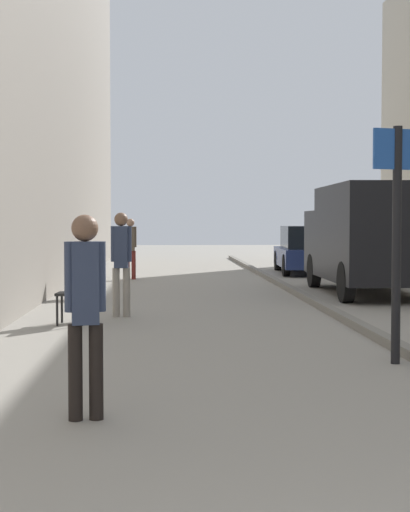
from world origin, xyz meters
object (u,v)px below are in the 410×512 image
cafe_chair_near_window (86,272)px  cafe_chair_by_doorway (77,289)px  parked_car (309,250)px  pedestrian_main_foreground (85,302)px  pedestrian_mid_block (131,244)px  street_sign_post (397,223)px  pedestrian_far_crossing (121,257)px  delivery_van (371,236)px

cafe_chair_near_window → cafe_chair_by_doorway: 4.08m
cafe_chair_near_window → parked_car: bearing=-107.0°
pedestrian_main_foreground → pedestrian_mid_block: bearing=-96.7°
street_sign_post → cafe_chair_near_window: (-4.17, 7.53, -1.00)m
pedestrian_far_crossing → delivery_van: size_ratio=0.33×
pedestrian_mid_block → pedestrian_far_crossing: size_ratio=0.97×
pedestrian_mid_block → cafe_chair_near_window: bearing=-105.8°
pedestrian_mid_block → pedestrian_far_crossing: (0.24, -8.37, 0.03)m
parked_car → cafe_chair_near_window: parked_car is taller
pedestrian_main_foreground → parked_car: bearing=-114.2°
parked_car → pedestrian_main_foreground: bearing=-102.7°
delivery_van → cafe_chair_near_window: delivery_van is taller
pedestrian_mid_block → delivery_van: delivery_van is taller
pedestrian_mid_block → cafe_chair_by_doorway: 9.30m
street_sign_post → pedestrian_far_crossing: bearing=-69.7°
pedestrian_main_foreground → pedestrian_far_crossing: bearing=-97.1°
delivery_van → street_sign_post: bearing=-102.3°
pedestrian_far_crossing → delivery_van: delivery_van is taller
parked_car → delivery_van: bearing=-86.1°
pedestrian_main_foreground → pedestrian_far_crossing: pedestrian_far_crossing is taller
delivery_van → cafe_chair_near_window: (-6.08, -0.57, -0.71)m
pedestrian_far_crossing → cafe_chair_by_doorway: pedestrian_far_crossing is taller
pedestrian_mid_block → cafe_chair_near_window: (-0.67, -5.22, -0.41)m
pedestrian_far_crossing → street_sign_post: size_ratio=0.66×
parked_car → cafe_chair_near_window: bearing=-125.2°
street_sign_post → cafe_chair_near_window: street_sign_post is taller
delivery_van → parked_car: 6.99m
pedestrian_mid_block → parked_car: 5.83m
cafe_chair_by_doorway → parked_car: bearing=-23.1°
street_sign_post → cafe_chair_by_doorway: (-3.87, 3.47, -1.00)m
street_sign_post → cafe_chair_by_doorway: 5.29m
cafe_chair_near_window → street_sign_post: bearing=140.6°
pedestrian_main_foreground → cafe_chair_near_window: 9.84m
delivery_van → parked_car: (-0.06, 6.96, -0.54)m
delivery_van → parked_car: delivery_van is taller
cafe_chair_near_window → cafe_chair_by_doorway: (0.29, -4.06, 0.00)m
cafe_chair_by_doorway → pedestrian_main_foreground: bearing=-169.7°
pedestrian_far_crossing → pedestrian_main_foreground: bearing=-87.1°
cafe_chair_near_window → pedestrian_far_crossing: bearing=127.7°
delivery_van → cafe_chair_by_doorway: size_ratio=5.48×
pedestrian_main_foreground → delivery_van: size_ratio=0.31×
street_sign_post → cafe_chair_near_window: size_ratio=2.77×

